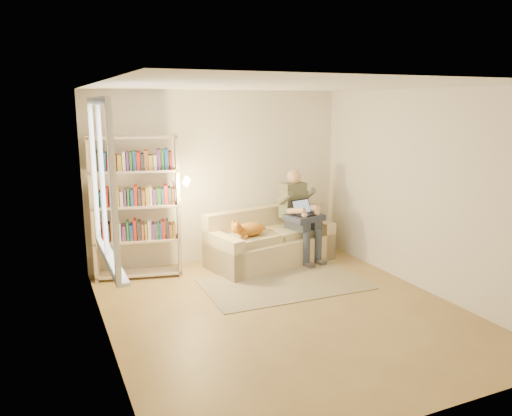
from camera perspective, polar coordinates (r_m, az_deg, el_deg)
name	(u,v)px	position (r m, az deg, el deg)	size (l,w,h in m)	color
floor	(284,311)	(6.05, 3.26, -11.66)	(4.50, 4.50, 0.00)	olive
ceiling	(287,86)	(5.54, 3.59, 13.77)	(4.00, 4.50, 0.02)	white
wall_left	(103,220)	(5.08, -17.08, -1.36)	(0.02, 4.50, 2.60)	silver
wall_right	(423,191)	(6.80, 18.59, 1.83)	(0.02, 4.50, 2.60)	silver
wall_back	(219,177)	(7.69, -4.30, 3.55)	(4.00, 0.02, 2.60)	silver
wall_front	(427,260)	(3.86, 18.99, -5.65)	(4.00, 0.02, 2.60)	silver
window	(105,208)	(5.26, -16.83, -0.05)	(0.12, 1.52, 1.69)	white
sofa	(269,244)	(7.68, 1.52, -4.10)	(2.05, 1.24, 0.81)	beige
person	(298,210)	(7.72, 4.86, -0.26)	(0.51, 0.69, 1.41)	#656A55
cat	(249,229)	(7.23, -0.82, -2.41)	(0.66, 0.33, 0.25)	orange
blanket	(304,217)	(7.64, 5.49, -1.08)	(0.52, 0.42, 0.09)	#272E45
laptop	(303,211)	(7.62, 5.45, -0.34)	(0.39, 0.35, 0.28)	black
bookshelf	(136,200)	(7.05, -13.52, 0.87)	(1.31, 0.63, 2.00)	beige
rug	(284,284)	(6.87, 3.24, -8.64)	(2.17, 1.28, 0.01)	gray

